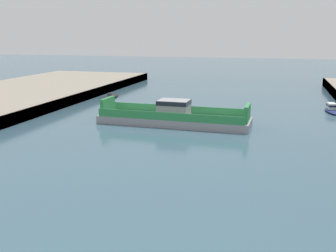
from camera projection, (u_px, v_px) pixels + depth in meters
chain_ferry at (174, 117)px, 55.02m from camera, size 21.52×6.23×3.47m
moored_boat_near_right at (332, 109)px, 63.60m from camera, size 2.45×5.90×1.46m
moored_boat_mid_right at (110, 97)px, 77.65m from camera, size 2.78×8.16×1.02m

